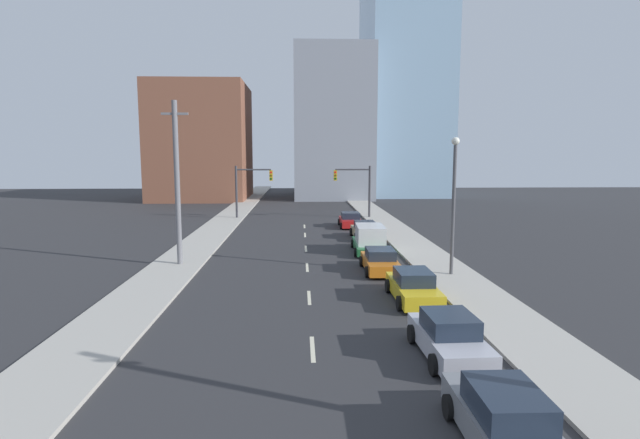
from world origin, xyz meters
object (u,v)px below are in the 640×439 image
(utility_pole_left_mid, at_px, (177,183))
(sedan_orange, at_px, (380,261))
(street_lamp, at_px, (454,196))
(sedan_gray, at_px, (506,423))
(sedan_yellow, at_px, (413,287))
(box_truck_green, at_px, (370,240))
(traffic_signal_right, at_px, (359,184))
(sedan_tan, at_px, (365,230))
(sedan_silver, at_px, (449,337))
(traffic_signal_left, at_px, (247,185))
(sedan_red, at_px, (350,220))

(utility_pole_left_mid, xyz_separation_m, sedan_orange, (12.21, -1.97, -4.55))
(street_lamp, height_order, sedan_gray, street_lamp)
(sedan_yellow, relative_size, box_truck_green, 0.88)
(sedan_yellow, bearing_deg, traffic_signal_right, 88.09)
(sedan_orange, bearing_deg, sedan_tan, 87.59)
(traffic_signal_right, xyz_separation_m, sedan_silver, (-1.29, -37.39, -2.98))
(traffic_signal_left, height_order, street_lamp, street_lamp)
(sedan_gray, bearing_deg, sedan_tan, 89.31)
(sedan_red, bearing_deg, street_lamp, -78.78)
(box_truck_green, bearing_deg, sedan_tan, 88.19)
(sedan_yellow, xyz_separation_m, sedan_red, (-0.54, 24.22, -0.03))
(street_lamp, bearing_deg, sedan_silver, -107.34)
(sedan_tan, bearing_deg, sedan_orange, -94.70)
(sedan_gray, height_order, sedan_silver, sedan_silver)
(sedan_silver, bearing_deg, utility_pole_left_mid, 128.96)
(utility_pole_left_mid, xyz_separation_m, box_truck_green, (12.42, 3.87, -4.27))
(sedan_gray, xyz_separation_m, sedan_red, (0.03, 36.29, -0.05))
(traffic_signal_left, height_order, traffic_signal_right, same)
(traffic_signal_right, distance_m, sedan_gray, 42.99)
(box_truck_green, height_order, sedan_red, box_truck_green)
(sedan_gray, bearing_deg, traffic_signal_left, 104.06)
(traffic_signal_right, relative_size, street_lamp, 0.72)
(street_lamp, height_order, sedan_silver, street_lamp)
(traffic_signal_right, height_order, sedan_gray, traffic_signal_right)
(sedan_orange, bearing_deg, traffic_signal_right, 86.89)
(traffic_signal_right, relative_size, sedan_tan, 1.24)
(sedan_yellow, height_order, sedan_red, sedan_yellow)
(sedan_silver, bearing_deg, sedan_orange, 89.79)
(traffic_signal_left, height_order, sedan_silver, traffic_signal_left)
(street_lamp, distance_m, sedan_gray, 17.57)
(sedan_gray, bearing_deg, sedan_yellow, 87.71)
(street_lamp, bearing_deg, sedan_tan, 103.80)
(street_lamp, bearing_deg, sedan_gray, -102.86)
(sedan_silver, bearing_deg, sedan_gray, -94.97)
(sedan_yellow, bearing_deg, sedan_red, 91.26)
(traffic_signal_left, distance_m, sedan_tan, 17.30)
(traffic_signal_right, relative_size, sedan_red, 1.31)
(street_lamp, relative_size, box_truck_green, 1.45)
(traffic_signal_right, xyz_separation_m, sedan_tan, (-1.00, -13.02, -3.03))
(utility_pole_left_mid, xyz_separation_m, sedan_red, (12.28, 16.25, -4.54))
(traffic_signal_right, relative_size, sedan_gray, 1.21)
(utility_pole_left_mid, relative_size, sedan_orange, 2.21)
(sedan_silver, relative_size, sedan_orange, 0.97)
(sedan_yellow, relative_size, sedan_tan, 1.03)
(traffic_signal_right, xyz_separation_m, street_lamp, (2.22, -26.15, 0.90))
(sedan_silver, xyz_separation_m, sedan_red, (-0.27, 30.82, -0.05))
(sedan_gray, relative_size, sedan_orange, 1.03)
(sedan_silver, height_order, sedan_yellow, sedan_silver)
(sedan_gray, bearing_deg, box_truck_green, 90.04)
(traffic_signal_left, height_order, utility_pole_left_mid, utility_pole_left_mid)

